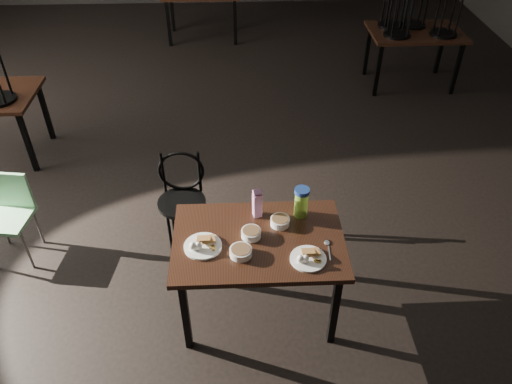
{
  "coord_description": "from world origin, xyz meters",
  "views": [
    {
      "loc": [
        0.6,
        -3.86,
        3.18
      ],
      "look_at": [
        0.73,
        -0.97,
        0.85
      ],
      "focal_mm": 35.0,
      "sensor_mm": 36.0,
      "label": 1
    }
  ],
  "objects_px": {
    "main_table": "(258,247)",
    "juice_carton": "(257,203)",
    "school_chair": "(9,210)",
    "bentwood_chair": "(182,193)",
    "water_bottle": "(301,202)"
  },
  "relations": [
    {
      "from": "main_table",
      "to": "juice_carton",
      "type": "relative_size",
      "value": 4.93
    },
    {
      "from": "main_table",
      "to": "school_chair",
      "type": "bearing_deg",
      "value": 160.56
    },
    {
      "from": "main_table",
      "to": "bentwood_chair",
      "type": "relative_size",
      "value": 1.39
    },
    {
      "from": "juice_carton",
      "to": "school_chair",
      "type": "xyz_separation_m",
      "value": [
        -2.05,
        0.47,
        -0.39
      ]
    },
    {
      "from": "water_bottle",
      "to": "school_chair",
      "type": "xyz_separation_m",
      "value": [
        -2.37,
        0.48,
        -0.4
      ]
    },
    {
      "from": "bentwood_chair",
      "to": "school_chair",
      "type": "relative_size",
      "value": 1.11
    },
    {
      "from": "water_bottle",
      "to": "main_table",
      "type": "bearing_deg",
      "value": -142.99
    },
    {
      "from": "main_table",
      "to": "bentwood_chair",
      "type": "distance_m",
      "value": 1.05
    },
    {
      "from": "water_bottle",
      "to": "school_chair",
      "type": "bearing_deg",
      "value": 168.53
    },
    {
      "from": "main_table",
      "to": "water_bottle",
      "type": "relative_size",
      "value": 4.98
    },
    {
      "from": "bentwood_chair",
      "to": "school_chair",
      "type": "bearing_deg",
      "value": -175.37
    },
    {
      "from": "main_table",
      "to": "school_chair",
      "type": "xyz_separation_m",
      "value": [
        -2.04,
        0.72,
        -0.2
      ]
    },
    {
      "from": "main_table",
      "to": "juice_carton",
      "type": "bearing_deg",
      "value": 89.47
    },
    {
      "from": "bentwood_chair",
      "to": "water_bottle",
      "type": "bearing_deg",
      "value": -32.1
    },
    {
      "from": "main_table",
      "to": "bentwood_chair",
      "type": "xyz_separation_m",
      "value": [
        -0.61,
        0.83,
        -0.16
      ]
    }
  ]
}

